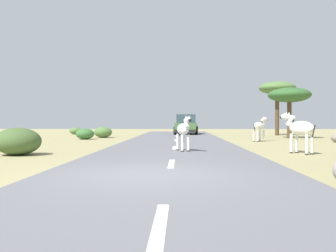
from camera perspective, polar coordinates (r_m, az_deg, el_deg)
name	(u,v)px	position (r m, az deg, el deg)	size (l,w,h in m)	color
ground_plane	(148,176)	(8.35, -3.13, -7.81)	(90.00, 90.00, 0.00)	#998E60
road	(169,175)	(8.32, 0.23, -7.67)	(6.00, 64.00, 0.05)	slate
lane_markings	(168,181)	(7.32, 0.01, -8.61)	(0.16, 56.00, 0.01)	silver
zebra_0	(184,130)	(14.44, 2.43, -0.60)	(0.67, 1.45, 1.40)	silver
zebra_1	(299,128)	(14.71, 19.75, -0.36)	(1.09, 1.54, 1.60)	silver
zebra_2	(260,127)	(22.53, 14.04, -0.09)	(1.23, 1.29, 1.49)	silver
car_0	(186,125)	(32.57, 2.86, 0.16)	(2.22, 4.44, 1.74)	#476B38
tree_2	(277,89)	(32.15, 16.60, 5.54)	(3.03, 3.03, 4.51)	#4C3823
tree_4	(289,96)	(27.12, 18.34, 4.50)	(2.94, 2.94, 3.55)	#4C3823
bush_0	(18,141)	(14.35, -22.29, -2.22)	(1.67, 1.50, 1.00)	#425B2D
bush_1	(103,132)	(27.10, -10.05, -0.97)	(1.31, 1.18, 0.78)	#4C7038
bush_3	(75,131)	(34.07, -14.18, -0.74)	(1.05, 0.94, 0.63)	#4C7038
bush_4	(85,134)	(24.91, -12.77, -1.20)	(1.21, 1.09, 0.73)	#386633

